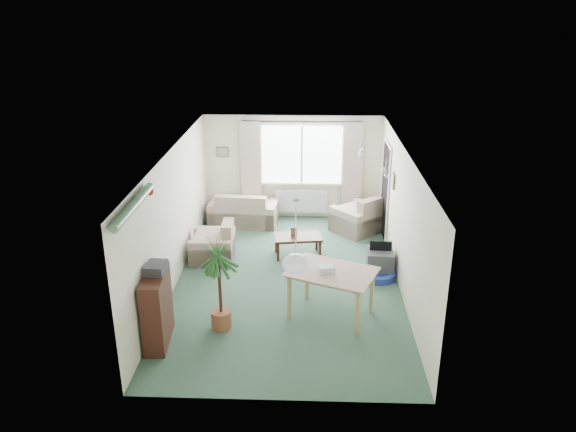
{
  "coord_description": "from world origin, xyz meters",
  "views": [
    {
      "loc": [
        0.35,
        -9.07,
        4.81
      ],
      "look_at": [
        0.0,
        0.3,
        1.15
      ],
      "focal_mm": 35.0,
      "sensor_mm": 36.0,
      "label": 1
    }
  ],
  "objects_px": {
    "pet_bed": "(377,275)",
    "armchair_corner": "(358,213)",
    "bookshelf": "(157,309)",
    "sofa": "(243,208)",
    "dining_table": "(331,294)",
    "coffee_table": "(298,246)",
    "tv_cube": "(380,262)",
    "houseplant": "(220,283)",
    "armchair_left": "(212,241)"
  },
  "relations": [
    {
      "from": "tv_cube",
      "to": "sofa",
      "type": "bearing_deg",
      "value": 142.32
    },
    {
      "from": "coffee_table",
      "to": "dining_table",
      "type": "distance_m",
      "value": 2.32
    },
    {
      "from": "sofa",
      "to": "tv_cube",
      "type": "height_order",
      "value": "sofa"
    },
    {
      "from": "sofa",
      "to": "armchair_left",
      "type": "xyz_separation_m",
      "value": [
        -0.4,
        -1.88,
        0.01
      ]
    },
    {
      "from": "armchair_left",
      "to": "tv_cube",
      "type": "xyz_separation_m",
      "value": [
        3.2,
        -0.52,
        -0.15
      ]
    },
    {
      "from": "sofa",
      "to": "coffee_table",
      "type": "height_order",
      "value": "sofa"
    },
    {
      "from": "tv_cube",
      "to": "bookshelf",
      "type": "bearing_deg",
      "value": -143.65
    },
    {
      "from": "armchair_corner",
      "to": "pet_bed",
      "type": "distance_m",
      "value": 2.26
    },
    {
      "from": "sofa",
      "to": "houseplant",
      "type": "distance_m",
      "value": 4.35
    },
    {
      "from": "armchair_corner",
      "to": "coffee_table",
      "type": "distance_m",
      "value": 1.84
    },
    {
      "from": "pet_bed",
      "to": "bookshelf",
      "type": "bearing_deg",
      "value": -148.14
    },
    {
      "from": "sofa",
      "to": "pet_bed",
      "type": "relative_size",
      "value": 2.32
    },
    {
      "from": "pet_bed",
      "to": "armchair_left",
      "type": "bearing_deg",
      "value": 167.69
    },
    {
      "from": "sofa",
      "to": "armchair_corner",
      "type": "distance_m",
      "value": 2.57
    },
    {
      "from": "armchair_corner",
      "to": "armchair_left",
      "type": "distance_m",
      "value": 3.32
    },
    {
      "from": "sofa",
      "to": "bookshelf",
      "type": "distance_m",
      "value": 4.8
    },
    {
      "from": "armchair_corner",
      "to": "armchair_left",
      "type": "xyz_separation_m",
      "value": [
        -2.94,
        -1.54,
        -0.03
      ]
    },
    {
      "from": "armchair_corner",
      "to": "bookshelf",
      "type": "height_order",
      "value": "bookshelf"
    },
    {
      "from": "armchair_corner",
      "to": "tv_cube",
      "type": "height_order",
      "value": "armchair_corner"
    },
    {
      "from": "houseplant",
      "to": "pet_bed",
      "type": "height_order",
      "value": "houseplant"
    },
    {
      "from": "sofa",
      "to": "pet_bed",
      "type": "height_order",
      "value": "sofa"
    },
    {
      "from": "coffee_table",
      "to": "houseplant",
      "type": "height_order",
      "value": "houseplant"
    },
    {
      "from": "armchair_left",
      "to": "pet_bed",
      "type": "height_order",
      "value": "armchair_left"
    },
    {
      "from": "bookshelf",
      "to": "sofa",
      "type": "bearing_deg",
      "value": 77.04
    },
    {
      "from": "armchair_left",
      "to": "dining_table",
      "type": "xyz_separation_m",
      "value": [
        2.24,
        -2.02,
        0.0
      ]
    },
    {
      "from": "sofa",
      "to": "dining_table",
      "type": "distance_m",
      "value": 4.31
    },
    {
      "from": "coffee_table",
      "to": "tv_cube",
      "type": "bearing_deg",
      "value": -25.94
    },
    {
      "from": "sofa",
      "to": "coffee_table",
      "type": "distance_m",
      "value": 2.09
    },
    {
      "from": "pet_bed",
      "to": "tv_cube",
      "type": "bearing_deg",
      "value": 73.42
    },
    {
      "from": "sofa",
      "to": "pet_bed",
      "type": "xyz_separation_m",
      "value": [
        2.75,
        -2.57,
        -0.31
      ]
    },
    {
      "from": "sofa",
      "to": "houseplant",
      "type": "relative_size",
      "value": 0.97
    },
    {
      "from": "pet_bed",
      "to": "armchair_corner",
      "type": "bearing_deg",
      "value": 95.32
    },
    {
      "from": "sofa",
      "to": "bookshelf",
      "type": "xyz_separation_m",
      "value": [
        -0.74,
        -4.74,
        0.18
      ]
    },
    {
      "from": "sofa",
      "to": "bookshelf",
      "type": "bearing_deg",
      "value": 85.78
    },
    {
      "from": "tv_cube",
      "to": "houseplant",
      "type": "bearing_deg",
      "value": -141.13
    },
    {
      "from": "armchair_corner",
      "to": "dining_table",
      "type": "distance_m",
      "value": 3.62
    },
    {
      "from": "armchair_corner",
      "to": "houseplant",
      "type": "xyz_separation_m",
      "value": [
        -2.41,
        -3.99,
        0.36
      ]
    },
    {
      "from": "bookshelf",
      "to": "houseplant",
      "type": "distance_m",
      "value": 0.99
    },
    {
      "from": "pet_bed",
      "to": "houseplant",
      "type": "bearing_deg",
      "value": -145.98
    },
    {
      "from": "bookshelf",
      "to": "houseplant",
      "type": "bearing_deg",
      "value": 20.7
    },
    {
      "from": "sofa",
      "to": "tv_cube",
      "type": "relative_size",
      "value": 2.87
    },
    {
      "from": "houseplant",
      "to": "pet_bed",
      "type": "xyz_separation_m",
      "value": [
        2.62,
        1.77,
        -0.71
      ]
    },
    {
      "from": "coffee_table",
      "to": "dining_table",
      "type": "xyz_separation_m",
      "value": [
        0.58,
        -2.24,
        0.18
      ]
    },
    {
      "from": "armchair_left",
      "to": "pet_bed",
      "type": "bearing_deg",
      "value": 76.14
    },
    {
      "from": "bookshelf",
      "to": "tv_cube",
      "type": "relative_size",
      "value": 2.11
    },
    {
      "from": "sofa",
      "to": "dining_table",
      "type": "relative_size",
      "value": 1.22
    },
    {
      "from": "dining_table",
      "to": "armchair_left",
      "type": "bearing_deg",
      "value": 138.06
    },
    {
      "from": "sofa",
      "to": "tv_cube",
      "type": "xyz_separation_m",
      "value": [
        2.8,
        -2.4,
        -0.14
      ]
    },
    {
      "from": "sofa",
      "to": "houseplant",
      "type": "bearing_deg",
      "value": 96.43
    },
    {
      "from": "dining_table",
      "to": "pet_bed",
      "type": "height_order",
      "value": "dining_table"
    }
  ]
}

